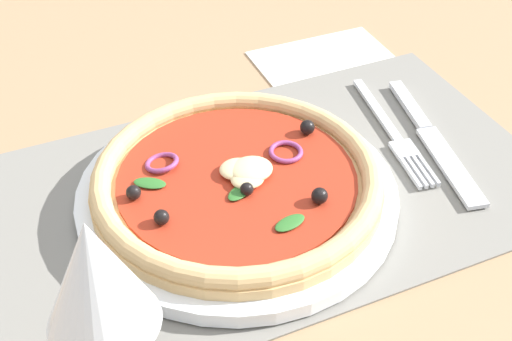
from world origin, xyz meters
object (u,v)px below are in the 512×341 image
object	(u,v)px
plate	(237,195)
fork	(394,135)
pizza	(237,179)
wine_glass	(97,282)
napkin	(332,67)
knife	(433,140)

from	to	relation	value
plate	fork	size ratio (longest dim) A/B	1.54
pizza	wine_glass	distance (cm)	20.88
wine_glass	pizza	bearing A→B (deg)	-137.69
wine_glass	fork	bearing A→B (deg)	-154.24
plate	wine_glass	world-z (taller)	wine_glass
napkin	pizza	bearing A→B (deg)	41.59
pizza	napkin	size ratio (longest dim) A/B	1.62
plate	knife	bearing A→B (deg)	-179.91
plate	napkin	world-z (taller)	plate
plate	napkin	distance (cm)	24.82
fork	wine_glass	size ratio (longest dim) A/B	1.21
fork	napkin	xyz separation A→B (cm)	(-0.97, -14.17, -0.44)
fork	napkin	bearing A→B (deg)	-174.59
plate	pizza	bearing A→B (deg)	161.67
fork	napkin	world-z (taller)	fork
wine_glass	napkin	distance (cm)	45.47
knife	wine_glass	world-z (taller)	wine_glass
knife	fork	bearing A→B (deg)	-115.69
pizza	fork	world-z (taller)	pizza
pizza	fork	size ratio (longest dim) A/B	1.39
fork	knife	world-z (taller)	knife
pizza	wine_glass	xyz separation A→B (cm)	(14.48, 13.18, 7.24)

